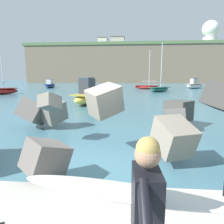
{
  "coord_description": "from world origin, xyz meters",
  "views": [
    {
      "loc": [
        1.14,
        -5.65,
        2.47
      ],
      "look_at": [
        0.65,
        0.5,
        1.4
      ],
      "focal_mm": 32.16,
      "sensor_mm": 36.0,
      "label": 1
    }
  ],
  "objects_px": {
    "surfer_with_board": "(140,213)",
    "station_building_west": "(118,43)",
    "boat_near_centre": "(159,89)",
    "boat_near_left": "(1,91)",
    "boat_near_right": "(89,96)",
    "mooring_buoy_middle": "(107,94)",
    "boat_mid_centre": "(195,85)",
    "station_building_central": "(103,43)",
    "boat_far_left": "(147,87)",
    "boat_mid_right": "(50,85)",
    "radar_dome": "(210,31)",
    "mooring_buoy_inner": "(215,90)"
  },
  "relations": [
    {
      "from": "surfer_with_board",
      "to": "station_building_west",
      "type": "bearing_deg",
      "value": 93.15
    },
    {
      "from": "boat_near_centre",
      "to": "boat_near_left",
      "type": "bearing_deg",
      "value": -162.76
    },
    {
      "from": "boat_near_right",
      "to": "mooring_buoy_middle",
      "type": "xyz_separation_m",
      "value": [
        0.69,
        9.15,
        -0.54
      ]
    },
    {
      "from": "boat_near_centre",
      "to": "mooring_buoy_middle",
      "type": "bearing_deg",
      "value": -137.46
    },
    {
      "from": "boat_near_right",
      "to": "boat_mid_centre",
      "type": "xyz_separation_m",
      "value": [
        18.44,
        27.68,
        -0.02
      ]
    },
    {
      "from": "boat_near_left",
      "to": "boat_mid_centre",
      "type": "bearing_deg",
      "value": 28.8
    },
    {
      "from": "boat_mid_centre",
      "to": "station_building_west",
      "type": "xyz_separation_m",
      "value": [
        -20.38,
        59.69,
        18.91
      ]
    },
    {
      "from": "boat_mid_centre",
      "to": "station_building_central",
      "type": "relative_size",
      "value": 0.74
    },
    {
      "from": "boat_near_left",
      "to": "boat_far_left",
      "type": "distance_m",
      "value": 27.31
    },
    {
      "from": "boat_mid_right",
      "to": "station_building_central",
      "type": "bearing_deg",
      "value": 84.81
    },
    {
      "from": "boat_mid_centre",
      "to": "radar_dome",
      "type": "height_order",
      "value": "radar_dome"
    },
    {
      "from": "mooring_buoy_inner",
      "to": "station_building_west",
      "type": "distance_m",
      "value": 75.2
    },
    {
      "from": "boat_far_left",
      "to": "station_building_central",
      "type": "bearing_deg",
      "value": 105.58
    },
    {
      "from": "boat_mid_right",
      "to": "station_building_central",
      "type": "distance_m",
      "value": 61.58
    },
    {
      "from": "mooring_buoy_inner",
      "to": "boat_near_centre",
      "type": "bearing_deg",
      "value": -174.69
    },
    {
      "from": "boat_mid_right",
      "to": "boat_near_left",
      "type": "bearing_deg",
      "value": -90.39
    },
    {
      "from": "boat_mid_right",
      "to": "boat_far_left",
      "type": "distance_m",
      "value": 22.52
    },
    {
      "from": "boat_mid_centre",
      "to": "boat_mid_right",
      "type": "relative_size",
      "value": 1.04
    },
    {
      "from": "radar_dome",
      "to": "boat_near_left",
      "type": "bearing_deg",
      "value": -128.79
    },
    {
      "from": "boat_mid_centre",
      "to": "boat_mid_right",
      "type": "distance_m",
      "value": 33.1
    },
    {
      "from": "surfer_with_board",
      "to": "boat_far_left",
      "type": "height_order",
      "value": "boat_far_left"
    },
    {
      "from": "boat_near_right",
      "to": "radar_dome",
      "type": "bearing_deg",
      "value": 62.95
    },
    {
      "from": "station_building_central",
      "to": "mooring_buoy_inner",
      "type": "bearing_deg",
      "value": -67.67
    },
    {
      "from": "boat_mid_right",
      "to": "mooring_buoy_inner",
      "type": "distance_m",
      "value": 34.83
    },
    {
      "from": "boat_near_right",
      "to": "radar_dome",
      "type": "height_order",
      "value": "radar_dome"
    },
    {
      "from": "station_building_central",
      "to": "surfer_with_board",
      "type": "bearing_deg",
      "value": -82.72
    },
    {
      "from": "boat_near_left",
      "to": "boat_mid_centre",
      "type": "distance_m",
      "value": 37.92
    },
    {
      "from": "boat_near_right",
      "to": "boat_mid_centre",
      "type": "height_order",
      "value": "boat_near_right"
    },
    {
      "from": "boat_mid_centre",
      "to": "mooring_buoy_middle",
      "type": "relative_size",
      "value": 11.26
    },
    {
      "from": "radar_dome",
      "to": "surfer_with_board",
      "type": "bearing_deg",
      "value": -110.67
    },
    {
      "from": "boat_mid_centre",
      "to": "mooring_buoy_inner",
      "type": "height_order",
      "value": "boat_mid_centre"
    },
    {
      "from": "mooring_buoy_middle",
      "to": "boat_mid_centre",
      "type": "bearing_deg",
      "value": 46.26
    },
    {
      "from": "surfer_with_board",
      "to": "radar_dome",
      "type": "bearing_deg",
      "value": 69.33
    },
    {
      "from": "boat_near_right",
      "to": "mooring_buoy_middle",
      "type": "bearing_deg",
      "value": 85.66
    },
    {
      "from": "surfer_with_board",
      "to": "boat_near_centre",
      "type": "height_order",
      "value": "boat_near_centre"
    },
    {
      "from": "boat_near_left",
      "to": "station_building_central",
      "type": "relative_size",
      "value": 0.85
    },
    {
      "from": "boat_near_centre",
      "to": "boat_mid_right",
      "type": "bearing_deg",
      "value": 155.49
    },
    {
      "from": "surfer_with_board",
      "to": "mooring_buoy_middle",
      "type": "relative_size",
      "value": 4.78
    },
    {
      "from": "boat_mid_right",
      "to": "station_building_west",
      "type": "bearing_deg",
      "value": 77.97
    },
    {
      "from": "boat_near_left",
      "to": "station_building_west",
      "type": "xyz_separation_m",
      "value": [
        12.85,
        77.95,
        19.13
      ]
    },
    {
      "from": "boat_near_centre",
      "to": "boat_far_left",
      "type": "distance_m",
      "value": 8.23
    },
    {
      "from": "surfer_with_board",
      "to": "boat_near_right",
      "type": "relative_size",
      "value": 0.4
    },
    {
      "from": "radar_dome",
      "to": "boat_near_right",
      "type": "bearing_deg",
      "value": -117.05
    },
    {
      "from": "boat_near_left",
      "to": "boat_far_left",
      "type": "height_order",
      "value": "boat_far_left"
    },
    {
      "from": "boat_mid_centre",
      "to": "boat_mid_right",
      "type": "xyz_separation_m",
      "value": [
        -33.1,
        -0.04,
        -0.08
      ]
    },
    {
      "from": "boat_near_left",
      "to": "station_building_central",
      "type": "height_order",
      "value": "station_building_central"
    },
    {
      "from": "surfer_with_board",
      "to": "boat_far_left",
      "type": "xyz_separation_m",
      "value": [
        3.89,
        41.87,
        -0.81
      ]
    },
    {
      "from": "boat_near_left",
      "to": "station_building_central",
      "type": "xyz_separation_m",
      "value": [
        5.43,
        76.63,
        18.92
      ]
    },
    {
      "from": "boat_mid_centre",
      "to": "radar_dome",
      "type": "distance_m",
      "value": 56.95
    },
    {
      "from": "boat_mid_right",
      "to": "mooring_buoy_middle",
      "type": "xyz_separation_m",
      "value": [
        15.36,
        -18.49,
        -0.44
      ]
    }
  ]
}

